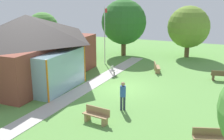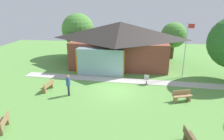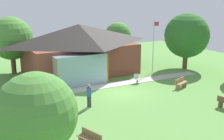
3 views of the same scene
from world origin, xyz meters
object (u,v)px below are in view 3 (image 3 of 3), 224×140
(bench_mid_right, at_px, (181,83))
(patio_chair_lawn_spare, at_px, (137,79))
(bench_mid_left, at_px, (58,104))
(visitor_strolling_lawn, at_px, (89,94))
(tree_lawn_corner, at_px, (36,114))
(tree_behind_pavilion_left, at_px, (11,38))
(tree_east_hedge, at_px, (187,36))
(pavilion, at_px, (79,48))
(bench_front_left, at_px, (90,139))
(flagpole, at_px, (154,44))
(tree_behind_pavilion_right, at_px, (118,35))

(bench_mid_right, distance_m, patio_chair_lawn_spare, 3.98)
(bench_mid_left, relative_size, visitor_strolling_lawn, 0.89)
(patio_chair_lawn_spare, distance_m, tree_lawn_corner, 15.67)
(visitor_strolling_lawn, relative_size, tree_behind_pavilion_left, 0.30)
(tree_east_hedge, bearing_deg, pavilion, 160.21)
(bench_mid_right, bearing_deg, bench_front_left, 5.89)
(pavilion, bearing_deg, bench_front_left, -111.29)
(pavilion, xyz_separation_m, bench_mid_left, (-5.33, -8.49, -2.24))
(bench_mid_left, distance_m, patio_chair_lawn_spare, 8.78)
(bench_front_left, distance_m, visitor_strolling_lawn, 5.54)
(flagpole, relative_size, bench_front_left, 3.49)
(bench_front_left, xyz_separation_m, patio_chair_lawn_spare, (8.64, 8.20, 0.01))
(bench_mid_left, bearing_deg, patio_chair_lawn_spare, -65.11)
(tree_lawn_corner, xyz_separation_m, tree_behind_pavilion_left, (2.58, 19.44, 0.47))
(patio_chair_lawn_spare, relative_size, tree_lawn_corner, 0.18)
(flagpole, bearing_deg, tree_lawn_corner, -141.13)
(bench_front_left, xyz_separation_m, tree_lawn_corner, (-3.09, -1.82, 2.78))
(tree_lawn_corner, distance_m, tree_behind_pavilion_right, 24.89)
(tree_behind_pavilion_right, bearing_deg, bench_mid_right, -94.80)
(tree_east_hedge, bearing_deg, bench_mid_left, -164.53)
(pavilion, bearing_deg, visitor_strolling_lawn, -109.36)
(flagpole, distance_m, tree_lawn_corner, 19.84)
(visitor_strolling_lawn, bearing_deg, patio_chair_lawn_spare, -96.01)
(bench_front_left, relative_size, tree_behind_pavilion_right, 0.32)
(pavilion, xyz_separation_m, tree_behind_pavilion_left, (-6.05, 3.41, 1.02))
(patio_chair_lawn_spare, xyz_separation_m, tree_behind_pavilion_left, (-9.15, 9.42, 3.24))
(bench_mid_right, relative_size, tree_east_hedge, 0.25)
(bench_front_left, relative_size, bench_mid_left, 1.01)
(pavilion, distance_m, tree_behind_pavilion_right, 7.64)
(flagpole, xyz_separation_m, bench_mid_right, (-1.13, -5.46, -2.61))
(bench_mid_right, xyz_separation_m, patio_chair_lawn_spare, (-2.59, 3.03, 0.01))
(bench_mid_left, distance_m, bench_mid_right, 11.03)
(bench_mid_left, height_order, tree_lawn_corner, tree_lawn_corner)
(flagpole, distance_m, tree_behind_pavilion_left, 14.65)
(visitor_strolling_lawn, xyz_separation_m, tree_east_hedge, (14.25, 5.24, 2.67))
(bench_front_left, bearing_deg, pavilion, -38.93)
(bench_mid_left, distance_m, tree_behind_pavilion_right, 17.27)
(visitor_strolling_lawn, bearing_deg, bench_mid_right, -121.73)
(bench_front_left, xyz_separation_m, tree_behind_pavilion_right, (12.28, 17.75, 2.75))
(patio_chair_lawn_spare, distance_m, visitor_strolling_lawn, 7.12)
(visitor_strolling_lawn, bearing_deg, flagpole, -93.54)
(flagpole, xyz_separation_m, tree_lawn_corner, (-15.44, -12.45, 0.17))
(bench_mid_right, distance_m, visitor_strolling_lawn, 8.94)
(bench_mid_left, xyz_separation_m, bench_mid_right, (11.01, -0.55, 0.00))
(pavilion, distance_m, tree_lawn_corner, 18.21)
(bench_mid_right, height_order, tree_lawn_corner, tree_lawn_corner)
(bench_mid_left, bearing_deg, flagpole, -59.50)
(bench_mid_right, xyz_separation_m, visitor_strolling_lawn, (-8.92, -0.16, 0.62))
(tree_east_hedge, xyz_separation_m, tree_behind_pavilion_right, (-4.28, 7.51, -0.54))
(flagpole, xyz_separation_m, tree_east_hedge, (4.21, -0.38, 0.68))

